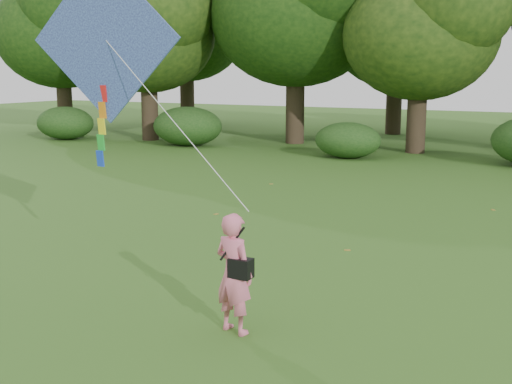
% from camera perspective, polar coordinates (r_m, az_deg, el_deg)
% --- Properties ---
extents(ground, '(100.00, 100.00, 0.00)m').
position_cam_1_polar(ground, '(9.00, -3.82, -11.78)').
color(ground, '#265114').
rests_on(ground, ground).
extents(man_kite_flyer, '(0.67, 0.52, 1.63)m').
position_cam_1_polar(man_kite_flyer, '(8.53, -1.97, -7.23)').
color(man_kite_flyer, '#E26A85').
rests_on(man_kite_flyer, ground).
extents(crossbody_bag, '(0.43, 0.20, 0.68)m').
position_cam_1_polar(crossbody_bag, '(8.41, -1.38, -6.71)').
color(crossbody_bag, black).
rests_on(crossbody_bag, ground).
extents(flying_kite, '(4.29, 1.12, 3.54)m').
position_cam_1_polar(flying_kite, '(10.41, -13.26, 12.86)').
color(flying_kite, '#222E96').
rests_on(flying_kite, ground).
extents(shrub_band, '(39.15, 3.22, 1.88)m').
position_cam_1_polar(shrub_band, '(25.36, 15.58, 4.53)').
color(shrub_band, '#264919').
rests_on(shrub_band, ground).
extents(fallen_leaves, '(8.43, 14.16, 0.01)m').
position_cam_1_polar(fallen_leaves, '(11.36, 4.76, -6.91)').
color(fallen_leaves, olive).
rests_on(fallen_leaves, ground).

